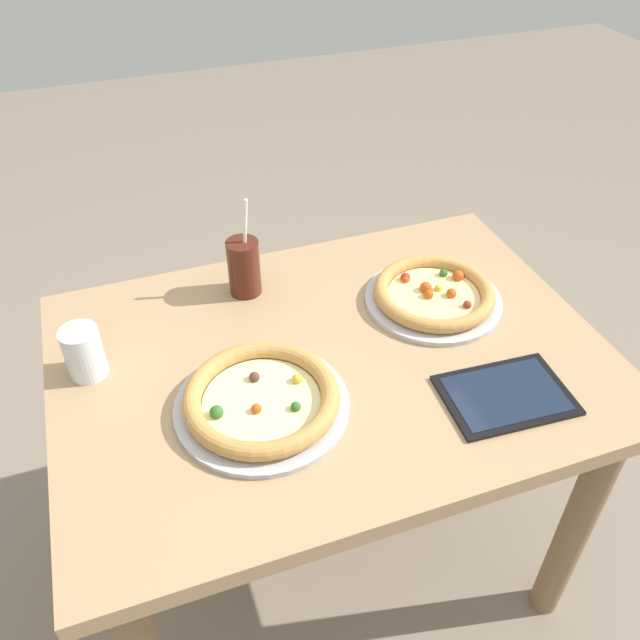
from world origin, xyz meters
TOP-DOWN VIEW (x-y plane):
  - ground_plane at (0.00, 0.00)m, footprint 8.00×8.00m
  - dining_table at (0.00, 0.00)m, footprint 1.12×0.80m
  - pizza_near at (-0.17, -0.10)m, footprint 0.33×0.33m
  - pizza_far at (0.28, 0.09)m, footprint 0.31×0.31m
  - drink_cup_colored at (-0.11, 0.27)m, footprint 0.07×0.07m
  - water_cup_clear at (-0.47, 0.11)m, footprint 0.07×0.07m
  - tablet at (0.27, -0.22)m, footprint 0.25×0.18m

SIDE VIEW (x-z plane):
  - ground_plane at x=0.00m, z-range 0.00..0.00m
  - dining_table at x=0.00m, z-range 0.25..1.00m
  - tablet at x=0.27m, z-range 0.75..0.76m
  - pizza_far at x=0.28m, z-range 0.75..0.79m
  - pizza_near at x=-0.17m, z-range 0.75..0.80m
  - water_cup_clear at x=-0.47m, z-range 0.75..0.86m
  - drink_cup_colored at x=-0.11m, z-range 0.70..0.94m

